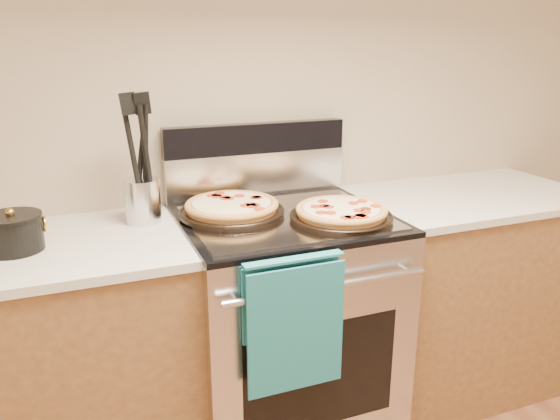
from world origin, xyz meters
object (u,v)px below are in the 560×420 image
object	(u,v)px
saucepan	(13,234)
pepperoni_pizza_back	(232,208)
utensil_crock	(143,201)
pepperoni_pizza_front	(341,213)
range_body	(284,329)

from	to	relation	value
saucepan	pepperoni_pizza_back	bearing A→B (deg)	4.43
pepperoni_pizza_back	utensil_crock	world-z (taller)	utensil_crock
pepperoni_pizza_back	pepperoni_pizza_front	xyz separation A→B (m)	(0.35, -0.20, -0.00)
pepperoni_pizza_back	utensil_crock	bearing A→B (deg)	164.91
pepperoni_pizza_front	saucepan	bearing A→B (deg)	172.35
saucepan	utensil_crock	bearing A→B (deg)	18.47
saucepan	range_body	bearing A→B (deg)	-0.88
pepperoni_pizza_front	utensil_crock	size ratio (longest dim) A/B	2.28
range_body	pepperoni_pizza_back	distance (m)	0.54
pepperoni_pizza_front	saucepan	world-z (taller)	saucepan
pepperoni_pizza_back	saucepan	size ratio (longest dim) A/B	2.18
range_body	utensil_crock	xyz separation A→B (m)	(-0.49, 0.15, 0.54)
range_body	saucepan	xyz separation A→B (m)	(-0.90, 0.01, 0.51)
range_body	saucepan	distance (m)	1.04
utensil_crock	saucepan	size ratio (longest dim) A/B	0.91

